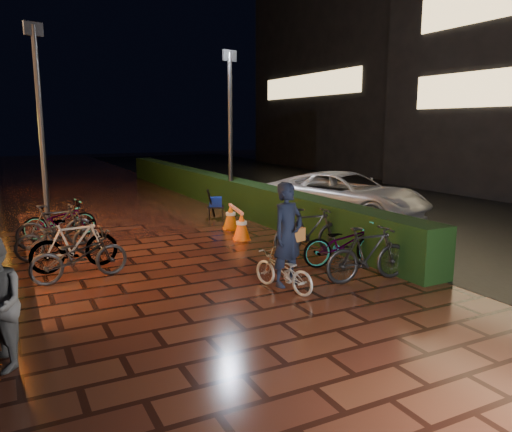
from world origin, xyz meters
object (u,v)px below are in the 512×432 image
cyclist (286,251)px  van (345,195)px  traffic_barrier (236,221)px  cart_assembly (215,203)px

cyclist → van: bearing=44.7°
traffic_barrier → cart_assembly: cart_assembly is taller
cyclist → traffic_barrier: cyclist is taller
cart_assembly → traffic_barrier: bearing=-98.5°
van → cart_assembly: size_ratio=5.32×
traffic_barrier → cyclist: bearing=-104.2°
cyclist → cart_assembly: 6.62m
traffic_barrier → van: bearing=6.9°
van → cyclist: size_ratio=2.67×
van → cyclist: bearing=-158.8°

